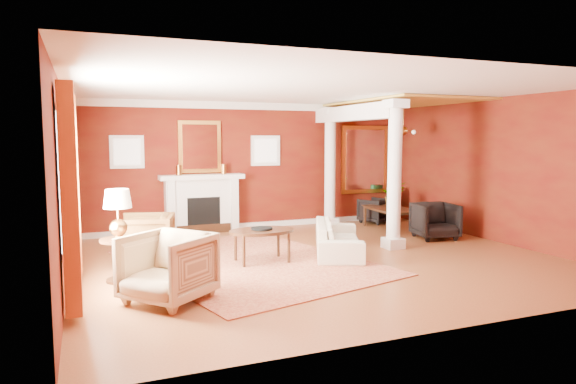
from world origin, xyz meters
name	(u,v)px	position (x,y,z in m)	size (l,w,h in m)	color
ground	(319,259)	(0.00, 0.00, 0.00)	(8.00, 8.00, 0.00)	brown
room_shell	(320,142)	(0.00, 0.00, 2.02)	(8.04, 7.04, 2.92)	#60220D
fireplace	(202,204)	(-1.30, 3.32, 0.65)	(1.85, 0.42, 1.29)	white
overmantel_mirror	(200,147)	(-1.30, 3.45, 1.90)	(0.95, 0.07, 1.15)	gold
flank_window_left	(127,152)	(-2.85, 3.46, 1.80)	(0.70, 0.07, 0.70)	white
flank_window_right	(266,151)	(0.25, 3.46, 1.80)	(0.70, 0.07, 0.70)	white
left_window	(70,189)	(-3.89, -0.60, 1.42)	(0.21, 2.55, 2.60)	white
column_front	(395,174)	(1.70, 0.30, 1.43)	(0.36, 0.36, 2.80)	white
column_back	(330,166)	(1.70, 3.00, 1.43)	(0.36, 0.36, 2.80)	white
header_beam	(354,113)	(1.70, 1.90, 2.62)	(0.30, 3.20, 0.32)	white
amber_ceiling	(403,102)	(2.85, 1.75, 2.87)	(2.30, 3.40, 0.04)	gold
dining_mirror	(365,160)	(2.90, 3.45, 1.55)	(1.30, 0.07, 1.70)	gold
chandelier	(403,131)	(2.90, 1.80, 2.25)	(0.60, 0.62, 0.75)	#A97435
crown_trim	(255,106)	(0.00, 3.46, 2.82)	(8.00, 0.08, 0.16)	white
base_trim	(256,225)	(0.00, 3.46, 0.06)	(8.00, 0.08, 0.12)	white
rug	(248,262)	(-1.20, 0.22, 0.01)	(3.33, 4.44, 0.02)	maroon
sofa	(338,233)	(0.52, 0.28, 0.39)	(1.99, 0.58, 0.78)	beige
armchair_leopard	(146,236)	(-2.79, 0.93, 0.45)	(0.87, 0.82, 0.90)	black
armchair_stripe	(168,264)	(-2.78, -1.36, 0.49)	(0.95, 0.89, 0.98)	tan
coffee_table	(262,232)	(-0.98, 0.17, 0.51)	(1.12, 1.12, 0.56)	black
coffee_book	(261,223)	(-0.98, 0.20, 0.67)	(0.16, 0.02, 0.22)	black
side_table	(118,221)	(-3.28, -0.15, 0.90)	(0.54, 0.54, 1.36)	black
dining_table	(392,213)	(2.79, 2.02, 0.40)	(1.43, 0.50, 0.80)	black
dining_chair_near	(435,219)	(3.04, 0.78, 0.41)	(0.80, 0.75, 0.83)	black
dining_chair_far	(375,209)	(2.95, 3.00, 0.34)	(0.66, 0.61, 0.67)	black
green_urn	(394,208)	(3.50, 3.00, 0.34)	(0.36, 0.36, 0.87)	#143E1B
potted_plant	(393,185)	(2.86, 2.09, 1.03)	(0.53, 0.59, 0.46)	#26591E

